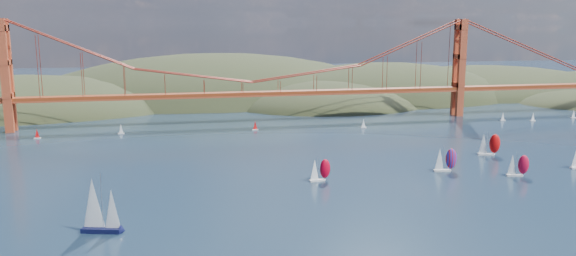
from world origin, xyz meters
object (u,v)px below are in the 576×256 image
Objects in this scene: sloop_navy at (99,206)px; racer_3 at (489,144)px; racer_1 at (518,165)px; racer_0 at (320,170)px; racer_rwb at (445,159)px.

sloop_navy reaches higher than racer_3.
sloop_navy is 139.19m from racer_1.
racer_3 is (76.88, 22.43, 0.70)m from racer_0.
racer_3 reaches higher than racer_1.
racer_0 is (67.47, 34.31, -2.95)m from sloop_navy.
sloop_navy is 1.82× the size of racer_1.
sloop_navy is 1.58× the size of racer_3.
racer_1 is 24.45m from racer_rwb.
racer_3 is (7.61, 30.91, 0.61)m from racer_1.
sloop_navy reaches higher than racer_0.
racer_1 is 0.87× the size of racer_3.
racer_1 is at bearing -14.38° from racer_0.
sloop_navy is 120.94m from racer_rwb.
sloop_navy is at bearing -156.05° from racer_1.
racer_3 is (144.35, 56.74, -2.25)m from sloop_navy.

